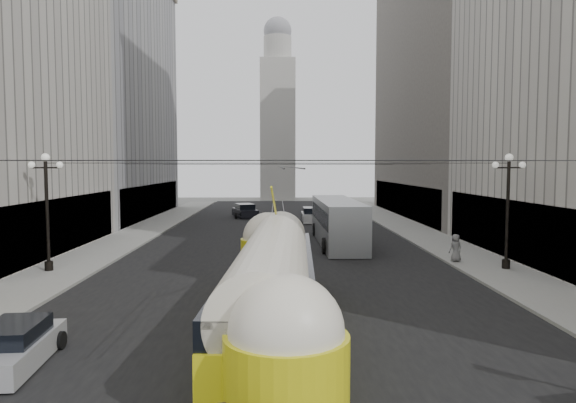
{
  "coord_description": "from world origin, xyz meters",
  "views": [
    {
      "loc": [
        -0.14,
        -9.93,
        5.86
      ],
      "look_at": [
        0.35,
        13.02,
        4.25
      ],
      "focal_mm": 32.0,
      "sensor_mm": 36.0,
      "label": 1
    }
  ],
  "objects_px": {
    "city_bus": "(337,220)",
    "sedan_silver": "(14,347)",
    "streetcar": "(274,284)",
    "pedestrian_sidewalk_right": "(456,248)"
  },
  "relations": [
    {
      "from": "city_bus",
      "to": "sedan_silver",
      "type": "height_order",
      "value": "city_bus"
    },
    {
      "from": "streetcar",
      "to": "pedestrian_sidewalk_right",
      "type": "distance_m",
      "value": 16.56
    },
    {
      "from": "streetcar",
      "to": "pedestrian_sidewalk_right",
      "type": "relative_size",
      "value": 10.17
    },
    {
      "from": "streetcar",
      "to": "sedan_silver",
      "type": "distance_m",
      "value": 8.12
    },
    {
      "from": "sedan_silver",
      "to": "city_bus",
      "type": "bearing_deg",
      "value": 62.32
    },
    {
      "from": "city_bus",
      "to": "sedan_silver",
      "type": "distance_m",
      "value": 26.28
    },
    {
      "from": "streetcar",
      "to": "sedan_silver",
      "type": "xyz_separation_m",
      "value": [
        -7.57,
        -2.67,
        -1.22
      ]
    },
    {
      "from": "sedan_silver",
      "to": "pedestrian_sidewalk_right",
      "type": "relative_size",
      "value": 2.53
    },
    {
      "from": "streetcar",
      "to": "city_bus",
      "type": "bearing_deg",
      "value": 77.32
    },
    {
      "from": "city_bus",
      "to": "pedestrian_sidewalk_right",
      "type": "height_order",
      "value": "city_bus"
    }
  ]
}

